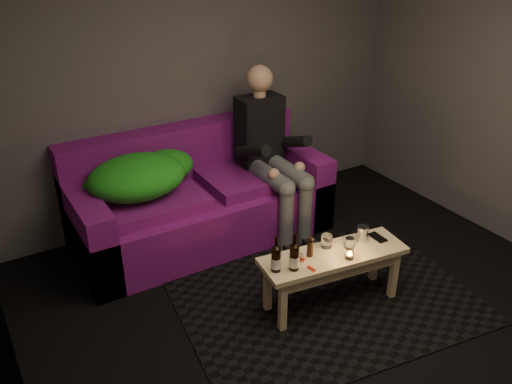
# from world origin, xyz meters

# --- Properties ---
(floor) EXTENTS (4.50, 4.50, 0.00)m
(floor) POSITION_xyz_m (0.00, 0.00, 0.00)
(floor) COLOR black
(floor) RESTS_ON ground
(room) EXTENTS (4.50, 4.50, 4.50)m
(room) POSITION_xyz_m (0.00, 0.47, 1.64)
(room) COLOR silver
(room) RESTS_ON ground
(rug) EXTENTS (2.32, 1.81, 0.01)m
(rug) POSITION_xyz_m (0.10, 0.48, 0.00)
(rug) COLOR black
(rug) RESTS_ON floor
(sofa) EXTENTS (2.18, 0.98, 0.94)m
(sofa) POSITION_xyz_m (-0.30, 1.82, 0.34)
(sofa) COLOR #610D68
(sofa) RESTS_ON floor
(green_blanket) EXTENTS (0.96, 0.65, 0.33)m
(green_blanket) POSITION_xyz_m (-0.79, 1.81, 0.71)
(green_blanket) COLOR #1B8E19
(green_blanket) RESTS_ON sofa
(person) EXTENTS (0.39, 0.90, 1.46)m
(person) POSITION_xyz_m (0.33, 1.65, 0.75)
(person) COLOR black
(person) RESTS_ON sofa
(coffee_table) EXTENTS (1.10, 0.47, 0.44)m
(coffee_table) POSITION_xyz_m (0.10, 0.43, 0.36)
(coffee_table) COLOR tan
(coffee_table) RESTS_ON rug
(beer_bottle_a) EXTENTS (0.07, 0.07, 0.26)m
(beer_bottle_a) POSITION_xyz_m (-0.37, 0.46, 0.54)
(beer_bottle_a) COLOR black
(beer_bottle_a) RESTS_ON coffee_table
(beer_bottle_b) EXTENTS (0.07, 0.07, 0.27)m
(beer_bottle_b) POSITION_xyz_m (-0.25, 0.41, 0.54)
(beer_bottle_b) COLOR black
(beer_bottle_b) RESTS_ON coffee_table
(salt_shaker) EXTENTS (0.05, 0.05, 0.08)m
(salt_shaker) POSITION_xyz_m (-0.15, 0.46, 0.48)
(salt_shaker) COLOR silver
(salt_shaker) RESTS_ON coffee_table
(pepper_mill) EXTENTS (0.05, 0.05, 0.12)m
(pepper_mill) POSITION_xyz_m (-0.07, 0.49, 0.50)
(pepper_mill) COLOR black
(pepper_mill) RESTS_ON coffee_table
(tumbler_back) EXTENTS (0.08, 0.08, 0.10)m
(tumbler_back) POSITION_xyz_m (0.10, 0.52, 0.49)
(tumbler_back) COLOR white
(tumbler_back) RESTS_ON coffee_table
(tealight) EXTENTS (0.07, 0.07, 0.05)m
(tealight) POSITION_xyz_m (0.15, 0.32, 0.46)
(tealight) COLOR white
(tealight) RESTS_ON coffee_table
(tumbler_front) EXTENTS (0.08, 0.08, 0.08)m
(tumbler_front) POSITION_xyz_m (0.23, 0.42, 0.48)
(tumbler_front) COLOR white
(tumbler_front) RESTS_ON coffee_table
(steel_cup) EXTENTS (0.10, 0.10, 0.12)m
(steel_cup) POSITION_xyz_m (0.38, 0.46, 0.50)
(steel_cup) COLOR #B4B6BC
(steel_cup) RESTS_ON coffee_table
(smartphone) EXTENTS (0.08, 0.15, 0.01)m
(smartphone) POSITION_xyz_m (0.51, 0.42, 0.44)
(smartphone) COLOR black
(smartphone) RESTS_ON coffee_table
(red_lighter) EXTENTS (0.03, 0.07, 0.01)m
(red_lighter) POSITION_xyz_m (-0.16, 0.35, 0.44)
(red_lighter) COLOR red
(red_lighter) RESTS_ON coffee_table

